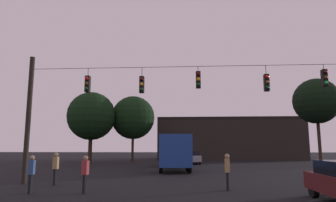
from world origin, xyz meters
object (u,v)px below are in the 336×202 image
Objects in this scene: pedestrian_crossing_right at (227,170)px; car_far_left at (191,157)px; pedestrian_crossing_center at (85,172)px; pedestrian_near_bus at (31,172)px; pedestrian_crossing_left at (56,167)px; tree_behind_building at (316,101)px; city_bus at (174,149)px; tree_right_far at (91,116)px; tree_left_silhouette at (133,118)px.

car_far_left is at bearing 93.64° from pedestrian_crossing_right.
pedestrian_near_bus reaches higher than pedestrian_crossing_center.
pedestrian_crossing_right is at bearing -86.36° from car_far_left.
pedestrian_crossing_left is 0.18× the size of tree_behind_building.
tree_behind_building reaches higher than pedestrian_crossing_left.
pedestrian_crossing_left is (-5.85, -11.94, -0.88)m from city_bus.
tree_behind_building is 1.03× the size of tree_right_far.
tree_right_far is (-12.98, 1.62, 5.21)m from car_far_left.
city_bus reaches higher than pedestrian_crossing_center.
pedestrian_crossing_right is 1.03× the size of pedestrian_near_bus.
pedestrian_crossing_right is (6.44, 1.33, 0.04)m from pedestrian_crossing_center.
pedestrian_near_bus is at bearing -111.12° from city_bus.
city_bus is 6.71× the size of pedestrian_near_bus.
tree_behind_building is at bearing 46.74° from pedestrian_crossing_center.
city_bus is 13.33m from pedestrian_crossing_left.
pedestrian_near_bus is at bearing -87.04° from pedestrian_crossing_left.
tree_behind_building is at bearing 18.92° from city_bus.
tree_right_far is (-5.53, 24.99, 5.07)m from pedestrian_near_bus.
tree_left_silhouette is (-7.88, 3.99, 5.20)m from car_far_left.
tree_left_silhouette reaches higher than city_bus.
car_far_left is 2.62× the size of pedestrian_crossing_right.
city_bus is 1.18× the size of tree_behind_building.
car_far_left is 10.25m from tree_left_silhouette.
tree_behind_building is (12.28, 18.57, 6.00)m from pedestrian_crossing_right.
pedestrian_crossing_center is 0.18× the size of tree_right_far.
car_far_left is at bearing 77.75° from pedestrian_crossing_center.
tree_behind_building is at bearing 43.49° from pedestrian_near_bus.
tree_left_silhouette is at bearing 115.96° from city_bus.
city_bus reaches higher than pedestrian_crossing_left.
pedestrian_crossing_left is at bearing -116.08° from city_bus.
tree_left_silhouette reaches higher than pedestrian_crossing_center.
tree_behind_building is (21.12, 20.04, 6.03)m from pedestrian_near_bus.
pedestrian_crossing_right is 0.18× the size of tree_behind_building.
tree_behind_building reaches higher than tree_right_far.
city_bus is 17.08m from tree_behind_building.
tree_right_far is (-26.65, 4.95, -0.96)m from tree_behind_building.
pedestrian_crossing_left is 23.37m from tree_right_far.
pedestrian_crossing_center is at bearing -133.26° from tree_behind_building.
pedestrian_crossing_right is at bearing 9.46° from pedestrian_near_bus.
pedestrian_near_bus is (-7.44, -23.37, 0.14)m from car_far_left.
pedestrian_crossing_center is 0.99× the size of pedestrian_near_bus.
tree_right_far reaches higher than pedestrian_crossing_left.
pedestrian_crossing_center is 2.40m from pedestrian_near_bus.
car_far_left is 0.49× the size of tree_right_far.
car_far_left is 0.50× the size of tree_left_silhouette.
pedestrian_crossing_right is at bearing -70.29° from tree_left_silhouette.
city_bus is at bearing 68.88° from pedestrian_near_bus.
tree_right_far is at bearing 103.65° from pedestrian_crossing_left.
car_far_left is 23.77m from pedestrian_crossing_center.
tree_left_silhouette is (-9.27, 25.88, 5.03)m from pedestrian_crossing_right.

